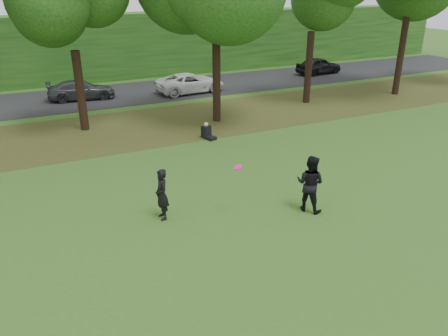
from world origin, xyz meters
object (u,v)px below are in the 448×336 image
at_px(player_left, 162,195).
at_px(seated_person, 207,133).
at_px(frisbee, 238,167).
at_px(player_right, 310,183).

xyz_separation_m(player_left, seated_person, (4.57, 6.73, -0.56)).
height_order(frisbee, seated_person, frisbee).
relative_size(player_right, frisbee, 5.22).
relative_size(player_right, seated_person, 2.39).
relative_size(player_left, seated_person, 2.10).
xyz_separation_m(player_left, frisbee, (2.28, -0.96, 0.91)).
bearing_deg(frisbee, seated_person, 73.39).
height_order(player_left, frisbee, frisbee).
bearing_deg(seated_person, player_right, -108.64).
relative_size(player_left, frisbee, 4.59).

